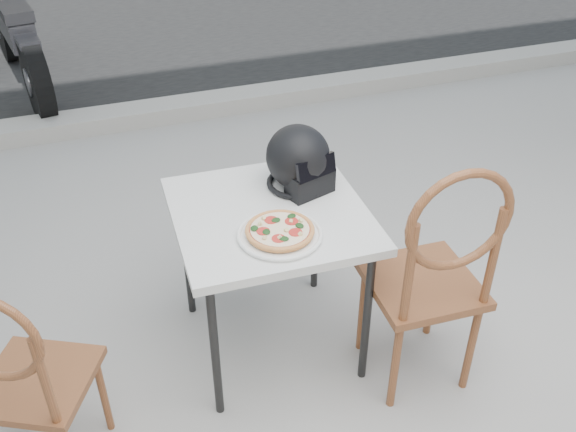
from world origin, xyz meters
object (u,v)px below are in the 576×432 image
object	(u,v)px
pizza	(280,230)
motorcycle	(15,33)
helmet	(299,161)
cafe_chair_main	(435,268)
cafe_chair_side	(20,373)
cafe_table_main	(270,224)
plate	(280,235)

from	to	relation	value
pizza	motorcycle	distance (m)	3.78
helmet	motorcycle	distance (m)	3.55
cafe_chair_main	cafe_chair_side	size ratio (longest dim) A/B	1.16
cafe_table_main	motorcycle	xyz separation A→B (m)	(-0.99, 3.47, -0.20)
motorcycle	helmet	bearing A→B (deg)	-80.05
pizza	helmet	world-z (taller)	helmet
plate	cafe_chair_main	bearing A→B (deg)	-24.73
helmet	pizza	bearing A→B (deg)	-138.53
motorcycle	cafe_table_main	bearing A→B (deg)	-83.39
pizza	helmet	size ratio (longest dim) A/B	0.96
pizza	cafe_chair_side	distance (m)	1.00
plate	helmet	bearing A→B (deg)	58.37
motorcycle	pizza	bearing A→B (deg)	-84.39
cafe_chair_main	motorcycle	xyz separation A→B (m)	(-1.51, 3.89, -0.16)
cafe_table_main	helmet	bearing A→B (deg)	37.96
helmet	cafe_chair_main	distance (m)	0.69
cafe_chair_main	cafe_chair_side	distance (m)	1.50
pizza	motorcycle	xyz separation A→B (m)	(-0.97, 3.64, -0.30)
motorcycle	cafe_chair_main	bearing A→B (deg)	-78.19
cafe_chair_side	motorcycle	size ratio (longest dim) A/B	0.46
cafe_table_main	pizza	bearing A→B (deg)	-95.90
cafe_table_main	pizza	xyz separation A→B (m)	(-0.02, -0.18, 0.10)
cafe_chair_side	cafe_chair_main	bearing A→B (deg)	-154.96
pizza	cafe_chair_side	world-z (taller)	cafe_chair_side
pizza	helmet	bearing A→B (deg)	58.35
cafe_chair_side	motorcycle	world-z (taller)	motorcycle
cafe_chair_side	motorcycle	bearing A→B (deg)	-62.17
helmet	cafe_table_main	bearing A→B (deg)	-158.92
plate	pizza	world-z (taller)	pizza
cafe_table_main	helmet	size ratio (longest dim) A/B	2.32
plate	motorcycle	bearing A→B (deg)	104.97
cafe_chair_main	cafe_chair_side	xyz separation A→B (m)	(-1.49, 0.07, -0.08)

